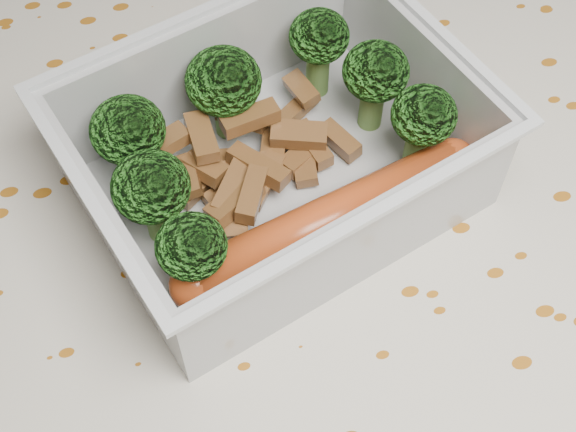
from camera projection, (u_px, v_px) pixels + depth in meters
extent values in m
cube|color=brown|center=(304.00, 281.00, 0.42)|extent=(1.40, 0.90, 0.04)
cube|color=beige|center=(305.00, 259.00, 0.40)|extent=(1.46, 0.96, 0.01)
cube|color=silver|center=(277.00, 186.00, 0.42)|extent=(0.21, 0.18, 0.00)
cube|color=silver|center=(208.00, 64.00, 0.42)|extent=(0.17, 0.06, 0.06)
cube|color=silver|center=(356.00, 247.00, 0.36)|extent=(0.17, 0.06, 0.06)
cube|color=silver|center=(419.00, 75.00, 0.42)|extent=(0.04, 0.13, 0.06)
cube|color=silver|center=(112.00, 232.00, 0.36)|extent=(0.04, 0.13, 0.06)
cube|color=silver|center=(197.00, 13.00, 0.40)|extent=(0.19, 0.06, 0.00)
cube|color=silver|center=(368.00, 217.00, 0.33)|extent=(0.19, 0.06, 0.00)
cube|color=silver|center=(435.00, 27.00, 0.39)|extent=(0.04, 0.13, 0.00)
cube|color=silver|center=(88.00, 198.00, 0.34)|extent=(0.04, 0.13, 0.00)
cylinder|color=#608C3F|center=(136.00, 163.00, 0.41)|extent=(0.02, 0.02, 0.03)
ellipsoid|color=#2E7820|center=(128.00, 130.00, 0.38)|extent=(0.04, 0.04, 0.03)
cylinder|color=#608C3F|center=(227.00, 115.00, 0.42)|extent=(0.02, 0.02, 0.03)
ellipsoid|color=#2E7820|center=(223.00, 81.00, 0.40)|extent=(0.04, 0.04, 0.03)
cylinder|color=#608C3F|center=(318.00, 71.00, 0.44)|extent=(0.02, 0.02, 0.03)
ellipsoid|color=#2E7820|center=(319.00, 36.00, 0.42)|extent=(0.03, 0.03, 0.03)
cylinder|color=#608C3F|center=(159.00, 218.00, 0.39)|extent=(0.02, 0.02, 0.03)
ellipsoid|color=#2E7820|center=(151.00, 187.00, 0.37)|extent=(0.04, 0.04, 0.03)
cylinder|color=#608C3F|center=(371.00, 105.00, 0.43)|extent=(0.02, 0.02, 0.03)
ellipsoid|color=#2E7820|center=(376.00, 71.00, 0.40)|extent=(0.03, 0.03, 0.03)
cylinder|color=#608C3F|center=(197.00, 275.00, 0.37)|extent=(0.02, 0.02, 0.03)
ellipsoid|color=#2E7820|center=(191.00, 246.00, 0.35)|extent=(0.03, 0.03, 0.03)
cylinder|color=#608C3F|center=(417.00, 148.00, 0.41)|extent=(0.02, 0.02, 0.03)
ellipsoid|color=#2E7820|center=(424.00, 115.00, 0.39)|extent=(0.03, 0.03, 0.03)
cube|color=brown|center=(305.00, 166.00, 0.41)|extent=(0.02, 0.02, 0.01)
cube|color=brown|center=(301.00, 89.00, 0.43)|extent=(0.02, 0.02, 0.01)
cube|color=brown|center=(249.00, 180.00, 0.41)|extent=(0.03, 0.02, 0.01)
cube|color=brown|center=(264.00, 180.00, 0.41)|extent=(0.03, 0.03, 0.01)
cube|color=brown|center=(198.00, 186.00, 0.41)|extent=(0.03, 0.02, 0.01)
cube|color=brown|center=(186.00, 177.00, 0.40)|extent=(0.01, 0.02, 0.01)
cube|color=brown|center=(231.00, 187.00, 0.40)|extent=(0.03, 0.03, 0.01)
cube|color=brown|center=(214.00, 232.00, 0.39)|extent=(0.03, 0.02, 0.01)
cube|color=brown|center=(340.00, 140.00, 0.42)|extent=(0.02, 0.03, 0.01)
cube|color=brown|center=(294.00, 112.00, 0.43)|extent=(0.03, 0.03, 0.01)
cube|color=brown|center=(247.00, 169.00, 0.41)|extent=(0.03, 0.01, 0.01)
cube|color=brown|center=(300.00, 158.00, 0.42)|extent=(0.02, 0.02, 0.01)
cube|color=brown|center=(299.00, 135.00, 0.41)|extent=(0.03, 0.02, 0.01)
cube|color=brown|center=(166.00, 142.00, 0.40)|extent=(0.03, 0.02, 0.01)
cube|color=brown|center=(252.00, 195.00, 0.39)|extent=(0.02, 0.03, 0.01)
cube|color=brown|center=(221.00, 163.00, 0.42)|extent=(0.03, 0.02, 0.01)
cube|color=brown|center=(258.00, 166.00, 0.40)|extent=(0.03, 0.03, 0.01)
cube|color=brown|center=(242.00, 116.00, 0.42)|extent=(0.03, 0.02, 0.01)
cube|color=brown|center=(250.00, 118.00, 0.41)|extent=(0.03, 0.02, 0.01)
cube|color=brown|center=(202.00, 137.00, 0.40)|extent=(0.01, 0.03, 0.01)
cube|color=brown|center=(312.00, 145.00, 0.42)|extent=(0.02, 0.03, 0.01)
cube|color=brown|center=(205.00, 168.00, 0.40)|extent=(0.02, 0.03, 0.01)
cube|color=brown|center=(235.00, 201.00, 0.39)|extent=(0.03, 0.03, 0.01)
cube|color=brown|center=(228.00, 189.00, 0.41)|extent=(0.03, 0.02, 0.01)
cube|color=brown|center=(273.00, 149.00, 0.42)|extent=(0.02, 0.04, 0.01)
cylinder|color=#C3481A|center=(330.00, 221.00, 0.39)|extent=(0.15, 0.06, 0.03)
sphere|color=#C3481A|center=(451.00, 162.00, 0.40)|extent=(0.03, 0.03, 0.03)
sphere|color=#C3481A|center=(196.00, 285.00, 0.37)|extent=(0.03, 0.03, 0.03)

